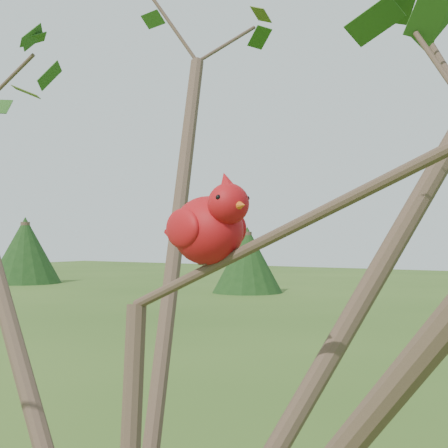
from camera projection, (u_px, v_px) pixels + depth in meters
name	position (u px, v px, depth m)	size (l,w,h in m)	color
crabapple_tree	(121.00, 204.00, 1.07)	(2.35, 2.05, 2.95)	#402F22
cardinal	(210.00, 227.00, 1.10)	(0.22, 0.15, 0.16)	red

